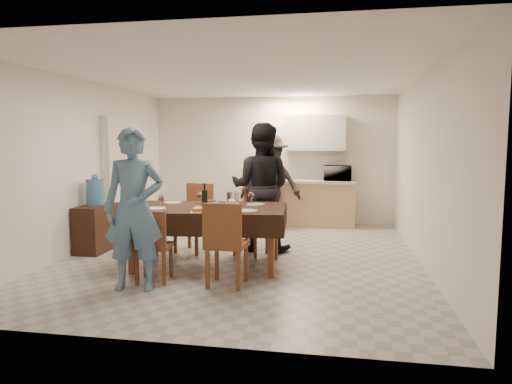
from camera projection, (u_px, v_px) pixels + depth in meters
floor at (243, 256)px, 6.73m from camera, size 5.00×6.00×0.02m
ceiling at (243, 76)px, 6.45m from camera, size 5.00×6.00×0.02m
wall_back at (272, 160)px, 9.52m from camera, size 5.00×0.02×2.60m
wall_front at (168, 188)px, 3.65m from camera, size 5.00×0.02×2.60m
wall_left at (84, 166)px, 7.02m from camera, size 0.02×6.00×2.60m
wall_right at (424, 169)px, 6.16m from camera, size 0.02×6.00×2.60m
stub_partition at (125, 177)px, 8.21m from camera, size 0.15×1.40×2.10m
kitchen_base_cabinet at (299, 204)px, 9.20m from camera, size 2.20×0.60×0.86m
kitchen_worktop at (299, 181)px, 9.15m from camera, size 2.24×0.64×0.05m
upper_cabinet at (315, 133)px, 9.13m from camera, size 1.20×0.34×0.70m
dining_table at (207, 210)px, 6.07m from camera, size 2.16×1.37×0.81m
chair_near_left at (151, 239)px, 5.36m from camera, size 0.44×0.44×0.47m
chair_near_right at (225, 236)px, 5.19m from camera, size 0.46×0.46×0.54m
chair_far_left at (190, 212)px, 6.81m from camera, size 0.58×0.58×0.56m
chair_far_right at (250, 216)px, 6.66m from camera, size 0.56×0.57×0.52m
console at (97, 228)px, 6.99m from camera, size 0.38×0.77×0.71m
water_jug at (95, 192)px, 6.93m from camera, size 0.27×0.27×0.40m
wine_bottle at (205, 195)px, 6.11m from camera, size 0.08×0.08×0.31m
water_pitcher at (232, 200)px, 5.95m from camera, size 0.14×0.14×0.21m
savoury_tart at (207, 209)px, 5.68m from camera, size 0.41×0.33×0.05m
salad_bowl at (232, 203)px, 6.19m from camera, size 0.19×0.19×0.07m
mushroom_dish at (209, 203)px, 6.35m from camera, size 0.20×0.20×0.03m
wine_glass_a at (161, 202)px, 5.91m from camera, size 0.08×0.08×0.18m
wine_glass_b at (251, 199)px, 6.21m from camera, size 0.08×0.08×0.19m
wine_glass_c at (199, 198)px, 6.39m from camera, size 0.08×0.08×0.17m
plate_near_left at (156, 208)px, 5.88m from camera, size 0.25×0.25×0.01m
plate_near_right at (247, 211)px, 5.67m from camera, size 0.26×0.26×0.02m
plate_far_left at (172, 203)px, 6.47m from camera, size 0.24×0.24×0.01m
plate_far_right at (255, 204)px, 6.26m from camera, size 0.25×0.25×0.01m
microwave at (338, 173)px, 9.00m from camera, size 0.54×0.36×0.30m
person_near at (134, 209)px, 5.13m from camera, size 0.73×0.55×1.84m
person_far at (261, 187)px, 6.99m from camera, size 0.99×0.80×1.96m
person_kitchen at (270, 182)px, 8.80m from camera, size 1.17×0.67×1.82m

